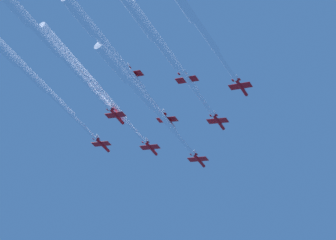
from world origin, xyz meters
The scene contains 7 objects.
jet_lead centered at (-6.42, 17.80, 166.71)m, with size 28.81×66.97×4.44m.
jet_port_inner centered at (1.68, 34.42, 170.45)m, with size 30.57×67.77×4.41m.
jet_starboard_inner centered at (-23.44, 19.84, 170.31)m, with size 27.68×61.67×4.50m.
jet_port_mid centered at (-14.42, 36.23, 168.32)m, with size 28.06×62.11×4.51m.
jet_starboard_mid centered at (12.33, 49.08, 169.76)m, with size 28.48×65.56×4.47m.
jet_port_outer centered at (-41.22, 27.89, 170.08)m, with size 27.77×65.54×4.46m.
jet_starboard_outer centered at (-5.70, 54.02, 167.94)m, with size 28.91×64.69×4.47m.
Camera 1 is at (-114.82, 90.67, 25.88)m, focal length 60.86 mm.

